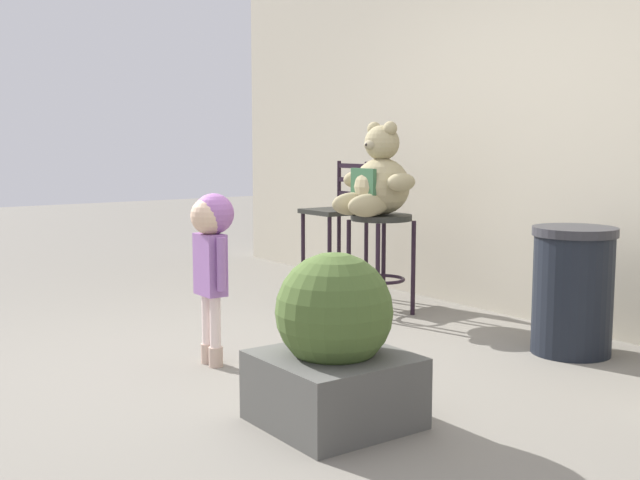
% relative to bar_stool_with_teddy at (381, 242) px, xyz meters
% --- Properties ---
extents(ground_plane, '(24.00, 24.00, 0.00)m').
position_rel_bar_stool_with_teddy_xyz_m(ground_plane, '(0.78, -1.47, -0.52)').
color(ground_plane, slate).
extents(building_wall, '(7.43, 0.30, 3.72)m').
position_rel_bar_stool_with_teddy_xyz_m(building_wall, '(0.78, 0.85, 1.34)').
color(building_wall, '#B8AF99').
rests_on(building_wall, ground_plane).
extents(bar_stool_with_teddy, '(0.43, 0.43, 0.71)m').
position_rel_bar_stool_with_teddy_xyz_m(bar_stool_with_teddy, '(0.00, 0.00, 0.00)').
color(bar_stool_with_teddy, black).
rests_on(bar_stool_with_teddy, ground_plane).
extents(teddy_bear, '(0.62, 0.55, 0.65)m').
position_rel_bar_stool_with_teddy_xyz_m(teddy_bear, '(0.00, -0.03, 0.43)').
color(teddy_bear, '#988C66').
rests_on(teddy_bear, bar_stool_with_teddy).
extents(child_walking, '(0.30, 0.24, 0.94)m').
position_rel_bar_stool_with_teddy_xyz_m(child_walking, '(0.46, -1.58, 0.17)').
color(child_walking, '#C4A592').
rests_on(child_walking, ground_plane).
extents(trash_bin, '(0.48, 0.48, 0.73)m').
position_rel_bar_stool_with_teddy_xyz_m(trash_bin, '(1.45, 0.21, -0.15)').
color(trash_bin, black).
rests_on(trash_bin, ground_plane).
extents(bar_chair_empty, '(0.41, 0.41, 1.06)m').
position_rel_bar_stool_with_teddy_xyz_m(bar_chair_empty, '(-0.67, 0.11, 0.11)').
color(bar_chair_empty, black).
rests_on(bar_chair_empty, ground_plane).
extents(planter_with_shrub, '(0.59, 0.59, 0.75)m').
position_rel_bar_stool_with_teddy_xyz_m(planter_with_shrub, '(1.58, -1.58, -0.18)').
color(planter_with_shrub, '#504F4B').
rests_on(planter_with_shrub, ground_plane).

